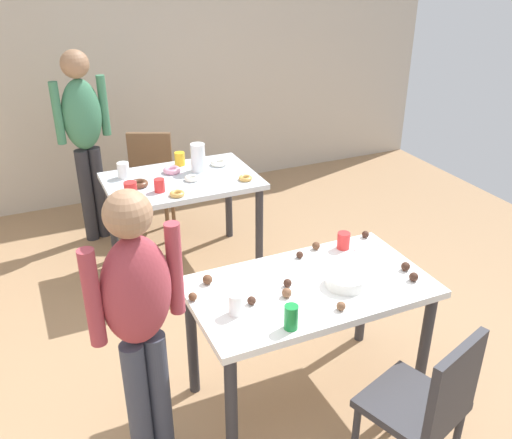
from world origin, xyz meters
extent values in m
plane|color=#9E7A56|center=(0.00, 0.00, 0.00)|extent=(6.40, 6.40, 0.00)
cube|color=#BCB2A3|center=(0.00, 3.20, 1.30)|extent=(6.40, 0.10, 2.60)
cube|color=white|center=(0.07, -0.07, 0.73)|extent=(1.25, 0.70, 0.04)
cylinder|color=#2D2D33|center=(-0.50, -0.36, 0.35)|extent=(0.06, 0.06, 0.71)
cylinder|color=#2D2D33|center=(0.64, -0.36, 0.35)|extent=(0.06, 0.06, 0.71)
cylinder|color=#2D2D33|center=(-0.50, 0.22, 0.35)|extent=(0.06, 0.06, 0.71)
cylinder|color=#2D2D33|center=(0.64, 0.22, 0.35)|extent=(0.06, 0.06, 0.71)
cube|color=silver|center=(-0.10, 1.59, 0.73)|extent=(1.12, 0.75, 0.04)
cylinder|color=#2D2D33|center=(-0.60, 1.27, 0.35)|extent=(0.06, 0.06, 0.71)
cylinder|color=#2D2D33|center=(0.39, 1.27, 0.35)|extent=(0.06, 0.06, 0.71)
cylinder|color=#2D2D33|center=(-0.60, 1.91, 0.35)|extent=(0.06, 0.06, 0.71)
cylinder|color=#2D2D33|center=(0.39, 1.91, 0.35)|extent=(0.06, 0.06, 0.71)
cube|color=#2D2D33|center=(0.25, -0.72, 0.43)|extent=(0.51, 0.51, 0.04)
cube|color=#2D2D33|center=(0.31, -0.89, 0.66)|extent=(0.37, 0.16, 0.42)
cylinder|color=#2D2D33|center=(0.04, -0.62, 0.21)|extent=(0.04, 0.04, 0.41)
cylinder|color=#2D2D33|center=(0.36, -0.51, 0.21)|extent=(0.04, 0.04, 0.41)
cube|color=brown|center=(-0.21, 2.25, 0.43)|extent=(0.53, 0.53, 0.04)
cube|color=brown|center=(-0.14, 2.41, 0.66)|extent=(0.36, 0.19, 0.42)
cylinder|color=brown|center=(-0.13, 2.02, 0.21)|extent=(0.04, 0.04, 0.41)
cylinder|color=brown|center=(-0.44, 2.16, 0.21)|extent=(0.04, 0.04, 0.41)
cylinder|color=brown|center=(0.01, 2.33, 0.21)|extent=(0.04, 0.04, 0.41)
cylinder|color=brown|center=(-0.30, 2.47, 0.21)|extent=(0.04, 0.04, 0.41)
cylinder|color=#383D4C|center=(-0.89, -0.17, 0.37)|extent=(0.11, 0.11, 0.75)
cylinder|color=#383D4C|center=(-0.78, -0.15, 0.37)|extent=(0.11, 0.11, 0.75)
ellipsoid|color=#9E3842|center=(-0.84, -0.16, 1.01)|extent=(0.36, 0.26, 0.53)
sphere|color=#997051|center=(-0.84, -0.16, 1.38)|extent=(0.20, 0.20, 0.20)
cylinder|color=#9E3842|center=(-1.02, -0.20, 1.05)|extent=(0.08, 0.08, 0.45)
cylinder|color=#9E3842|center=(-0.65, -0.12, 1.05)|extent=(0.08, 0.08, 0.45)
cylinder|color=#28282D|center=(-0.61, 2.38, 0.41)|extent=(0.11, 0.11, 0.81)
cylinder|color=#28282D|center=(-0.72, 2.35, 0.41)|extent=(0.11, 0.11, 0.81)
ellipsoid|color=#3D7A56|center=(-0.67, 2.36, 1.10)|extent=(0.36, 0.27, 0.58)
sphere|color=#997051|center=(-0.67, 2.36, 1.50)|extent=(0.22, 0.22, 0.22)
cylinder|color=#3D7A56|center=(-0.48, 2.41, 1.15)|extent=(0.08, 0.08, 0.49)
cylinder|color=#3D7A56|center=(-0.85, 2.32, 1.15)|extent=(0.08, 0.08, 0.49)
cylinder|color=white|center=(0.23, -0.15, 0.78)|extent=(0.21, 0.21, 0.06)
cylinder|color=#198438|center=(-0.19, -0.35, 0.81)|extent=(0.07, 0.07, 0.12)
cube|color=silver|center=(0.56, 0.13, 0.75)|extent=(0.17, 0.02, 0.01)
cylinder|color=red|center=(0.43, 0.19, 0.80)|extent=(0.07, 0.07, 0.10)
cylinder|color=white|center=(-0.38, -0.15, 0.80)|extent=(0.07, 0.07, 0.11)
sphere|color=#3D2319|center=(0.58, -0.26, 0.77)|extent=(0.05, 0.05, 0.05)
sphere|color=#3D2319|center=(0.62, 0.24, 0.77)|extent=(0.04, 0.04, 0.04)
sphere|color=#3D2319|center=(-0.28, -0.11, 0.77)|extent=(0.04, 0.04, 0.04)
sphere|color=brown|center=(-0.41, 0.15, 0.78)|extent=(0.05, 0.05, 0.05)
sphere|color=brown|center=(0.28, 0.24, 0.77)|extent=(0.05, 0.05, 0.05)
sphere|color=#3D2319|center=(-0.05, -0.04, 0.77)|extent=(0.04, 0.04, 0.04)
sphere|color=brown|center=(-0.53, 0.04, 0.77)|extent=(0.04, 0.04, 0.04)
sphere|color=#3D2319|center=(0.61, -0.16, 0.77)|extent=(0.05, 0.05, 0.05)
sphere|color=brown|center=(0.09, -0.33, 0.77)|extent=(0.05, 0.05, 0.05)
sphere|color=#3D2319|center=(0.15, 0.19, 0.77)|extent=(0.04, 0.04, 0.04)
sphere|color=brown|center=(-0.09, -0.12, 0.77)|extent=(0.05, 0.05, 0.05)
cylinder|color=white|center=(0.06, 1.68, 0.86)|extent=(0.11, 0.11, 0.22)
cylinder|color=red|center=(-0.53, 1.39, 0.81)|extent=(0.09, 0.09, 0.12)
cylinder|color=white|center=(-0.49, 1.79, 0.81)|extent=(0.09, 0.09, 0.12)
cylinder|color=red|center=(-0.32, 1.42, 0.80)|extent=(0.08, 0.08, 0.10)
cylinder|color=yellow|center=(-0.03, 1.86, 0.80)|extent=(0.08, 0.08, 0.10)
torus|color=white|center=(0.25, 1.73, 0.77)|extent=(0.13, 0.13, 0.04)
torus|color=gold|center=(0.32, 1.36, 0.77)|extent=(0.10, 0.10, 0.03)
torus|color=gold|center=(-0.23, 1.30, 0.77)|extent=(0.11, 0.11, 0.03)
torus|color=white|center=(-0.04, 1.52, 0.77)|extent=(0.11, 0.11, 0.03)
torus|color=pink|center=(-0.13, 1.73, 0.77)|extent=(0.14, 0.14, 0.04)
torus|color=brown|center=(-0.43, 1.57, 0.77)|extent=(0.13, 0.13, 0.04)
camera|label=1|loc=(-1.19, -2.19, 2.35)|focal=39.32mm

